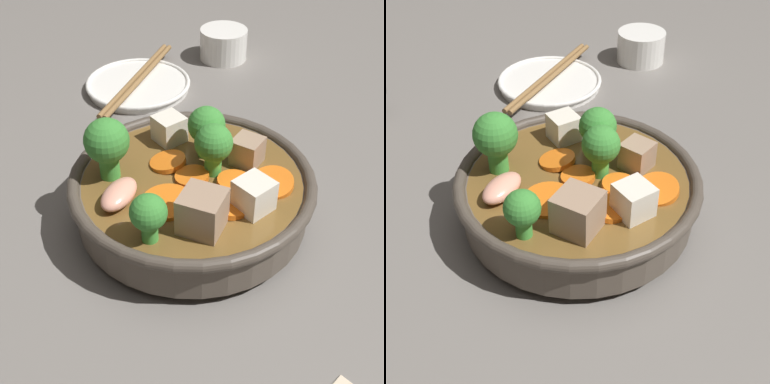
% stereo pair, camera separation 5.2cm
% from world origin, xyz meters
% --- Properties ---
extents(ground_plane, '(3.00, 3.00, 0.00)m').
position_xyz_m(ground_plane, '(0.00, 0.00, 0.00)').
color(ground_plane, slate).
extents(stirfry_bowl, '(0.24, 0.24, 0.11)m').
position_xyz_m(stirfry_bowl, '(-0.00, -0.00, 0.04)').
color(stirfry_bowl, '#51473D').
rests_on(stirfry_bowl, ground_plane).
extents(side_saucer, '(0.15, 0.15, 0.01)m').
position_xyz_m(side_saucer, '(0.05, 0.27, 0.01)').
color(side_saucer, white).
rests_on(side_saucer, ground_plane).
extents(tea_cup, '(0.07, 0.07, 0.05)m').
position_xyz_m(tea_cup, '(0.21, 0.31, 0.02)').
color(tea_cup, white).
rests_on(tea_cup, ground_plane).
extents(chopsticks_pair, '(0.17, 0.16, 0.01)m').
position_xyz_m(chopsticks_pair, '(0.05, 0.27, 0.02)').
color(chopsticks_pair, olive).
rests_on(chopsticks_pair, side_saucer).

